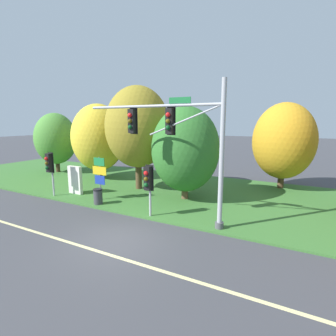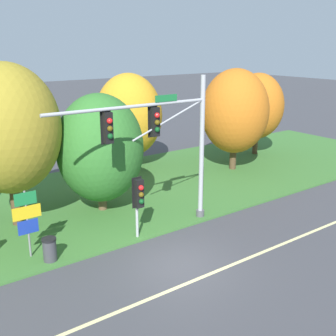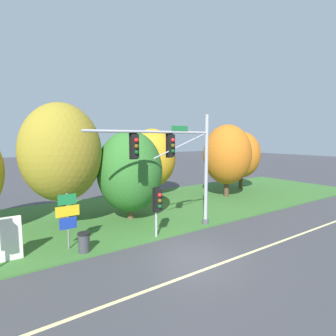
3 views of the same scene
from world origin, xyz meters
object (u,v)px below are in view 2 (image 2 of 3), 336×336
object	(u,v)px
tree_mid_verge	(100,148)
tree_right_far	(235,111)
route_sign_post	(27,216)
pedestrian_signal_near_kerb	(139,196)
tree_tall_centre	(129,115)
trash_bin	(50,249)
tree_behind_signpost	(8,129)
tree_furthest_back	(257,106)
traffic_signal_mast	(165,136)

from	to	relation	value
tree_mid_verge	tree_right_far	size ratio (longest dim) A/B	0.89
route_sign_post	pedestrian_signal_near_kerb	bearing A→B (deg)	-14.85
tree_mid_verge	tree_right_far	bearing A→B (deg)	6.99
pedestrian_signal_near_kerb	tree_right_far	size ratio (longest dim) A/B	0.41
tree_mid_verge	tree_tall_centre	distance (m)	7.79
route_sign_post	tree_mid_verge	world-z (taller)	tree_mid_verge
tree_tall_centre	trash_bin	size ratio (longest dim) A/B	6.69
route_sign_post	tree_behind_signpost	size ratio (longest dim) A/B	0.37
tree_mid_verge	tree_furthest_back	distance (m)	14.89
tree_behind_signpost	tree_furthest_back	bearing A→B (deg)	7.65
tree_right_far	trash_bin	bearing A→B (deg)	-161.65
traffic_signal_mast	tree_furthest_back	distance (m)	14.88
traffic_signal_mast	tree_furthest_back	bearing A→B (deg)	27.10
traffic_signal_mast	tree_behind_signpost	bearing A→B (deg)	141.29
route_sign_post	tree_behind_signpost	distance (m)	4.45
tree_furthest_back	trash_bin	world-z (taller)	tree_furthest_back
tree_furthest_back	tree_right_far	bearing A→B (deg)	-155.49
route_sign_post	tree_mid_verge	distance (m)	5.55
route_sign_post	tree_furthest_back	xyz separation A→B (m)	(19.13, 5.94, 1.89)
tree_behind_signpost	tree_mid_verge	world-z (taller)	tree_behind_signpost
trash_bin	tree_behind_signpost	bearing A→B (deg)	89.32
route_sign_post	tree_right_far	xyz separation A→B (m)	(14.92, 4.02, 2.14)
tree_right_far	trash_bin	world-z (taller)	tree_right_far
tree_tall_centre	tree_furthest_back	bearing A→B (deg)	-15.82
pedestrian_signal_near_kerb	tree_behind_signpost	world-z (taller)	tree_behind_signpost
traffic_signal_mast	tree_furthest_back	xyz separation A→B (m)	(13.24, 6.78, -0.63)
pedestrian_signal_near_kerb	tree_furthest_back	world-z (taller)	tree_furthest_back
pedestrian_signal_near_kerb	tree_mid_verge	xyz separation A→B (m)	(0.27, 3.90, 1.24)
tree_right_far	tree_furthest_back	distance (m)	4.64
pedestrian_signal_near_kerb	tree_furthest_back	bearing A→B (deg)	25.57
route_sign_post	tree_tall_centre	bearing A→B (deg)	41.47
tree_furthest_back	trash_bin	distance (m)	20.04
traffic_signal_mast	route_sign_post	world-z (taller)	traffic_signal_mast
tree_mid_verge	tree_tall_centre	bearing A→B (deg)	48.68
tree_behind_signpost	tree_mid_verge	bearing A→B (deg)	-9.71
pedestrian_signal_near_kerb	traffic_signal_mast	bearing A→B (deg)	11.18
pedestrian_signal_near_kerb	tree_mid_verge	distance (m)	4.10
traffic_signal_mast	tree_mid_verge	size ratio (longest dim) A/B	1.31
traffic_signal_mast	tree_furthest_back	world-z (taller)	traffic_signal_mast
tree_tall_centre	tree_right_far	world-z (taller)	tree_right_far
tree_mid_verge	tree_right_far	xyz separation A→B (m)	(10.33, 1.27, 0.68)
tree_right_far	trash_bin	size ratio (longest dim) A/B	7.06
tree_furthest_back	tree_tall_centre	bearing A→B (deg)	164.18
tree_behind_signpost	tree_mid_verge	size ratio (longest dim) A/B	1.26
tree_behind_signpost	route_sign_post	bearing A→B (deg)	-99.10
tree_tall_centre	tree_furthest_back	distance (m)	9.77
route_sign_post	tree_furthest_back	bearing A→B (deg)	17.25
traffic_signal_mast	tree_tall_centre	world-z (taller)	traffic_signal_mast
tree_behind_signpost	tree_right_far	size ratio (longest dim) A/B	1.12
tree_right_far	trash_bin	xyz separation A→B (m)	(-14.42, -4.78, -3.37)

